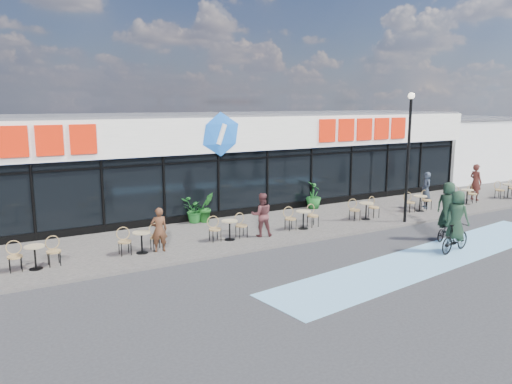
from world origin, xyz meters
TOP-DOWN VIEW (x-y plane):
  - ground at (0.00, 0.00)m, footprint 120.00×120.00m
  - sidewalk at (0.00, 4.50)m, footprint 44.00×5.00m
  - bike_lane at (4.00, -1.50)m, footprint 14.17×4.13m
  - building at (-0.00, 9.93)m, footprint 30.60×6.57m
  - neighbour_building at (20.50, 11.00)m, footprint 9.20×7.20m
  - lamp_post at (6.54, 2.30)m, footprint 0.28×0.28m
  - bistro_set_1 at (-7.88, 3.59)m, footprint 1.54×0.62m
  - bistro_set_2 at (-4.55, 3.59)m, footprint 1.54×0.62m
  - bistro_set_3 at (-1.22, 3.59)m, footprint 1.54×0.62m
  - bistro_set_4 at (2.11, 3.59)m, footprint 1.54×0.62m
  - bistro_set_5 at (5.43, 3.59)m, footprint 1.54×0.62m
  - bistro_set_6 at (8.76, 3.59)m, footprint 1.54×0.62m
  - bistro_set_7 at (12.09, 3.59)m, footprint 1.54×0.62m
  - bistro_set_8 at (15.42, 3.59)m, footprint 1.54×0.62m
  - potted_plant_left at (-1.34, 6.61)m, footprint 1.21×1.13m
  - potted_plant_mid at (-0.83, 6.52)m, footprint 0.75×0.63m
  - potted_plant_right at (4.81, 6.50)m, footprint 0.92×0.92m
  - patron_left at (-3.97, 3.39)m, footprint 0.61×0.45m
  - patron_right at (0.07, 3.37)m, footprint 0.98×0.87m
  - pedestrian_a at (9.54, 3.87)m, footprint 0.64×0.75m
  - pedestrian_b at (13.37, 4.00)m, footprint 0.48×0.71m
  - cyclist_a at (5.02, -1.47)m, footprint 1.77×0.93m
  - cyclist_b at (6.08, -0.24)m, footprint 1.60×0.99m

SIDE VIEW (x-z plane):
  - ground at x=0.00m, z-range 0.00..0.00m
  - bike_lane at x=4.00m, z-range 0.00..0.01m
  - sidewalk at x=0.00m, z-range 0.00..0.10m
  - bistro_set_1 at x=-7.88m, z-range 0.11..1.01m
  - bistro_set_2 at x=-4.55m, z-range 0.11..1.01m
  - bistro_set_3 at x=-1.22m, z-range 0.11..1.01m
  - bistro_set_4 at x=2.11m, z-range 0.11..1.01m
  - bistro_set_5 at x=5.43m, z-range 0.11..1.01m
  - bistro_set_6 at x=8.76m, z-range 0.11..1.01m
  - bistro_set_7 at x=12.09m, z-range 0.11..1.01m
  - bistro_set_8 at x=15.42m, z-range 0.11..1.01m
  - potted_plant_left at x=-1.34m, z-range 0.10..1.17m
  - potted_plant_mid at x=-0.83m, z-range 0.10..1.37m
  - potted_plant_right at x=4.81m, z-range 0.10..1.40m
  - patron_left at x=-3.97m, z-range 0.10..1.64m
  - cyclist_a at x=5.02m, z-range -0.19..1.99m
  - patron_right at x=0.07m, z-range 0.10..1.77m
  - cyclist_b at x=6.08m, z-range -0.17..2.05m
  - pedestrian_a at x=9.54m, z-range 0.10..1.85m
  - pedestrian_b at x=13.37m, z-range 0.10..1.99m
  - neighbour_building at x=20.50m, z-range 0.01..4.12m
  - building at x=0.00m, z-range -0.04..4.71m
  - lamp_post at x=6.54m, z-range 0.59..6.03m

